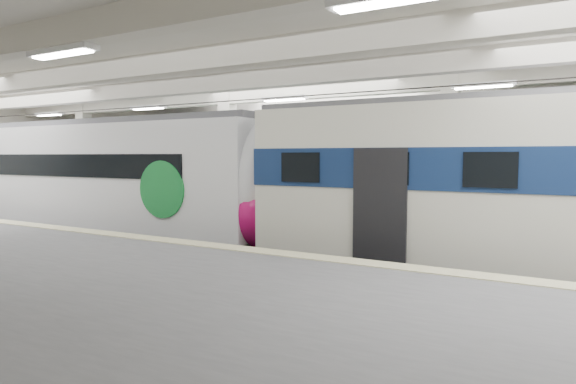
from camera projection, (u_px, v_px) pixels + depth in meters
The scene contains 4 objects.
station_hall at pixel (213, 150), 12.37m from camera, with size 36.00×24.00×5.75m.
modern_emu at pixel (142, 185), 16.08m from camera, with size 13.28×2.74×4.31m.
older_rer at pixel (549, 193), 10.25m from camera, with size 13.31×2.94×4.40m.
far_train at pixel (280, 170), 19.79m from camera, with size 15.42×3.49×4.84m.
Camera 1 is at (7.74, -11.64, 3.09)m, focal length 30.00 mm.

